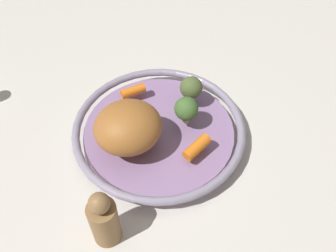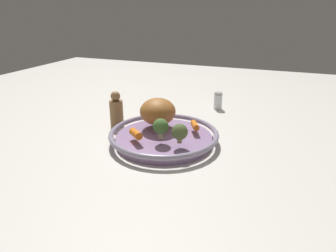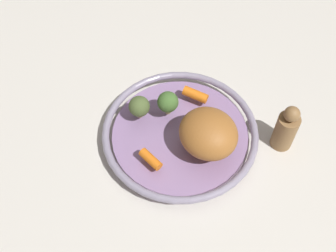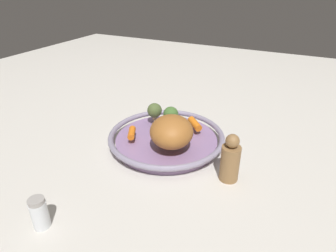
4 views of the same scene
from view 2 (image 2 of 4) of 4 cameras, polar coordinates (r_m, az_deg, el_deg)
The scene contains 9 objects.
ground_plane at distance 0.93m, azimuth -0.79°, elevation -3.16°, with size 2.60×2.60×0.00m, color beige.
serving_bowl at distance 0.92m, azimuth -0.80°, elevation -2.00°, with size 0.34×0.34×0.04m.
roast_chicken_piece at distance 0.96m, azimuth -1.95°, elevation 2.80°, with size 0.12×0.11×0.08m, color #A1612A.
baby_carrot_back at distance 0.94m, azimuth 5.12°, elevation 0.14°, with size 0.02×0.02×0.05m, color orange.
baby_carrot_right at distance 0.87m, azimuth -6.15°, elevation -1.47°, with size 0.02×0.02×0.06m, color orange.
broccoli_floret_small at distance 0.83m, azimuth 2.24°, elevation -1.16°, with size 0.05×0.05×0.06m.
broccoli_floret_edge at distance 0.85m, azimuth -1.39°, elevation -0.12°, with size 0.05×0.05×0.06m.
salt_shaker at distance 1.24m, azimuth 9.49°, elevation 4.76°, with size 0.03×0.03×0.07m.
pepper_mill at distance 1.06m, azimuth -9.79°, elevation 2.90°, with size 0.05×0.05×0.12m.
Camera 2 is at (0.78, 0.31, 0.39)m, focal length 32.05 mm.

